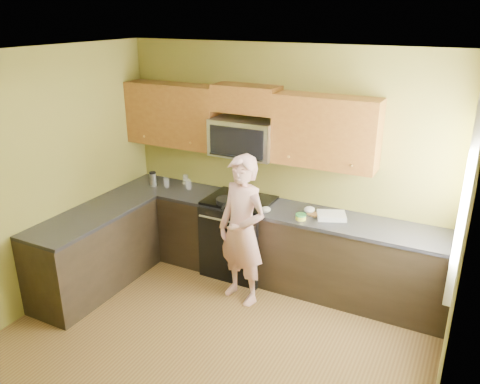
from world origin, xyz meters
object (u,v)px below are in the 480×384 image
Objects in this scene: travel_mug at (153,186)px; butter_tub at (301,220)px; microwave at (244,155)px; woman at (242,231)px; frying_pan at (227,203)px; stove at (239,236)px.

butter_tub is at bearing -3.95° from travel_mug.
travel_mug is at bearing -173.13° from microwave.
microwave is 1.35m from travel_mug.
microwave reaches higher than woman.
frying_pan is at bearing -179.22° from butter_tub.
stove is 0.57× the size of woman.
frying_pan reaches higher than butter_tub.
stove is at bearing 1.07° from travel_mug.
travel_mug is (-2.05, 0.14, -0.00)m from butter_tub.
frying_pan is 3.88× the size of butter_tub.
travel_mug is at bearing 155.76° from frying_pan.
travel_mug is at bearing 176.05° from butter_tub.
microwave is 0.59m from frying_pan.
microwave is (0.00, 0.12, 0.97)m from stove.
butter_tub is (0.82, -0.29, -0.53)m from microwave.
frying_pan is at bearing -7.58° from travel_mug.
stove is 0.98m from microwave.
woman is at bearing -59.57° from frying_pan.
stove is 1.25× the size of microwave.
travel_mug is (-1.16, 0.15, -0.03)m from frying_pan.
microwave is 0.46× the size of woman.
travel_mug is at bearing -178.93° from stove.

